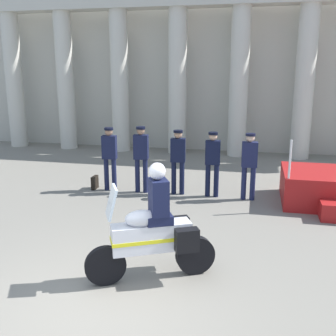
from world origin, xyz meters
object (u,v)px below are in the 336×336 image
(officer_in_row_4, at_px, (249,161))
(briefcase_on_ground, at_px, (95,182))
(officer_in_row_0, at_px, (110,154))
(officer_in_row_3, at_px, (213,159))
(officer_in_row_2, at_px, (178,157))
(motorcycle_with_rider, at_px, (156,232))
(officer_in_row_1, at_px, (141,154))

(officer_in_row_4, height_order, briefcase_on_ground, officer_in_row_4)
(officer_in_row_0, distance_m, officer_in_row_3, 2.78)
(officer_in_row_2, bearing_deg, briefcase_on_ground, -5.13)
(officer_in_row_2, height_order, motorcycle_with_rider, motorcycle_with_rider)
(officer_in_row_0, xyz_separation_m, motorcycle_with_rider, (2.39, -4.39, -0.23))
(officer_in_row_1, height_order, officer_in_row_3, officer_in_row_1)
(officer_in_row_0, distance_m, officer_in_row_1, 0.88)
(briefcase_on_ground, bearing_deg, officer_in_row_0, -2.88)
(officer_in_row_1, relative_size, officer_in_row_2, 1.04)
(officer_in_row_3, relative_size, officer_in_row_4, 0.99)
(officer_in_row_0, height_order, officer_in_row_4, officer_in_row_0)
(motorcycle_with_rider, height_order, briefcase_on_ground, motorcycle_with_rider)
(officer_in_row_0, bearing_deg, officer_in_row_1, 174.42)
(officer_in_row_1, bearing_deg, officer_in_row_3, 174.90)
(officer_in_row_3, relative_size, briefcase_on_ground, 4.71)
(officer_in_row_2, xyz_separation_m, officer_in_row_4, (1.83, -0.09, -0.01))
(officer_in_row_3, distance_m, briefcase_on_ground, 3.35)
(officer_in_row_1, relative_size, motorcycle_with_rider, 0.93)
(officer_in_row_1, bearing_deg, officer_in_row_0, -5.58)
(officer_in_row_0, distance_m, officer_in_row_2, 1.87)
(officer_in_row_1, distance_m, officer_in_row_4, 2.82)
(officer_in_row_2, distance_m, motorcycle_with_rider, 4.49)
(officer_in_row_0, height_order, briefcase_on_ground, officer_in_row_0)
(officer_in_row_2, bearing_deg, officer_in_row_1, -2.89)
(officer_in_row_0, xyz_separation_m, officer_in_row_2, (1.87, 0.06, -0.01))
(officer_in_row_1, relative_size, officer_in_row_3, 1.05)
(officer_in_row_2, xyz_separation_m, officer_in_row_3, (0.91, -0.02, -0.01))
(officer_in_row_3, xyz_separation_m, briefcase_on_ground, (-3.25, -0.02, -0.82))
(officer_in_row_1, distance_m, officer_in_row_3, 1.90)
(officer_in_row_0, xyz_separation_m, officer_in_row_1, (0.88, 0.01, 0.03))
(officer_in_row_1, relative_size, briefcase_on_ground, 4.95)
(briefcase_on_ground, bearing_deg, officer_in_row_3, 0.32)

